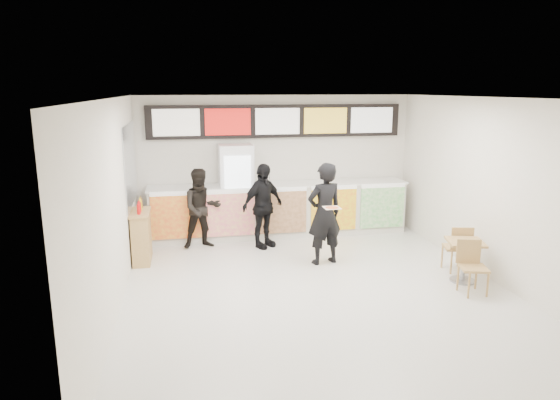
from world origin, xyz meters
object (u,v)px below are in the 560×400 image
object	(u,v)px
drinks_fridge	(236,192)
customer_left	(202,209)
customer_mid	(263,206)
cafe_table	(465,253)
customer_main	(324,214)
condiment_ledge	(142,236)
service_counter	(280,210)

from	to	relation	value
drinks_fridge	customer_left	size ratio (longest dim) A/B	1.25
customer_mid	cafe_table	bearing A→B (deg)	-72.57
drinks_fridge	customer_mid	bearing A→B (deg)	-60.05
customer_main	condiment_ledge	xyz separation A→B (m)	(-3.27, 0.73, -0.45)
customer_mid	drinks_fridge	bearing A→B (deg)	86.93
cafe_table	condiment_ledge	size ratio (longest dim) A/B	1.30
customer_mid	condiment_ledge	size ratio (longest dim) A/B	1.50
drinks_fridge	customer_left	world-z (taller)	drinks_fridge
condiment_ledge	drinks_fridge	bearing A→B (deg)	32.33
condiment_ledge	cafe_table	bearing A→B (deg)	-20.96
customer_mid	condiment_ledge	distance (m)	2.39
drinks_fridge	condiment_ledge	bearing A→B (deg)	-147.67
service_counter	customer_main	bearing A→B (deg)	-76.73
customer_main	customer_mid	size ratio (longest dim) A/B	1.09
customer_main	condiment_ledge	size ratio (longest dim) A/B	1.64
service_counter	condiment_ledge	size ratio (longest dim) A/B	4.91
service_counter	customer_main	distance (m)	2.00
drinks_fridge	customer_main	world-z (taller)	drinks_fridge
drinks_fridge	customer_mid	size ratio (longest dim) A/B	1.18
customer_left	customer_mid	bearing A→B (deg)	-18.20
drinks_fridge	customer_mid	world-z (taller)	drinks_fridge
service_counter	customer_mid	size ratio (longest dim) A/B	3.27
customer_mid	condiment_ledge	bearing A→B (deg)	157.31
drinks_fridge	cafe_table	xyz separation A→B (m)	(3.41, -3.22, -0.52)
drinks_fridge	customer_main	bearing A→B (deg)	-54.28
customer_main	customer_mid	world-z (taller)	customer_main
customer_left	condiment_ledge	bearing A→B (deg)	-158.96
customer_main	cafe_table	world-z (taller)	customer_main
service_counter	cafe_table	distance (m)	4.06
cafe_table	service_counter	bearing A→B (deg)	142.84
customer_mid	customer_main	bearing A→B (deg)	-83.87
service_counter	customer_main	size ratio (longest dim) A/B	2.99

